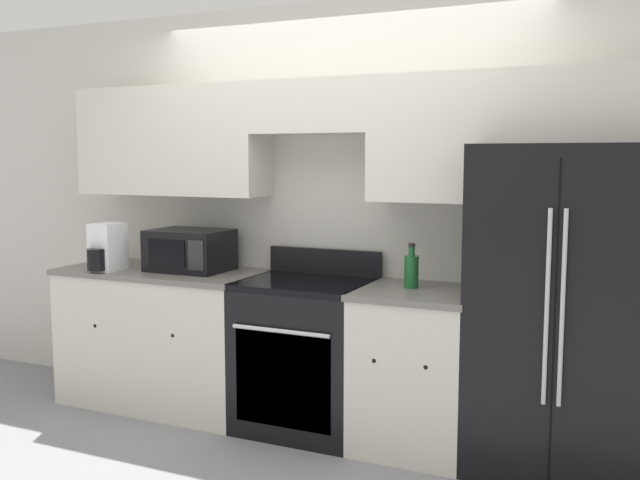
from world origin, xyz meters
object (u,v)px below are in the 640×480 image
object	(u,v)px
oven_range	(306,354)
bottle	(411,270)
refrigerator	(563,310)
microwave	(190,250)

from	to	relation	value
oven_range	bottle	world-z (taller)	bottle
oven_range	bottle	bearing A→B (deg)	3.79
refrigerator	bottle	world-z (taller)	refrigerator
refrigerator	microwave	xyz separation A→B (m)	(-2.31, -0.02, 0.19)
oven_range	bottle	size ratio (longest dim) A/B	4.24
oven_range	microwave	distance (m)	1.04
microwave	bottle	xyz separation A→B (m)	(1.50, -0.00, -0.03)
oven_range	bottle	xyz separation A→B (m)	(0.64, 0.04, 0.55)
oven_range	refrigerator	bearing A→B (deg)	2.39
oven_range	refrigerator	size ratio (longest dim) A/B	0.63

